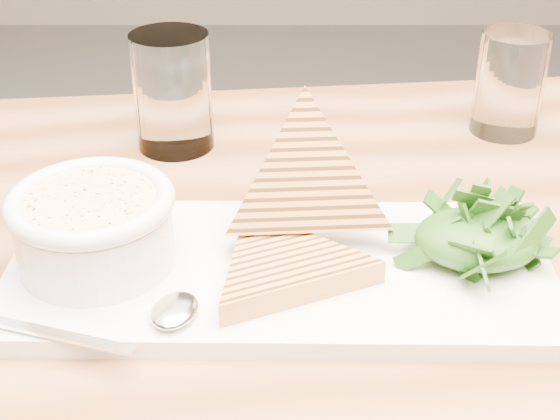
{
  "coord_description": "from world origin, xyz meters",
  "views": [
    {
      "loc": [
        -0.16,
        -0.39,
        1.07
      ],
      "look_at": [
        -0.16,
        0.11,
        0.77
      ],
      "focal_mm": 50.0,
      "sensor_mm": 36.0,
      "label": 1
    }
  ],
  "objects_px": {
    "glass_near": "(173,92)",
    "glass_far": "(510,84)",
    "table_top": "(306,295)",
    "platter": "(280,271)",
    "soup_bowl": "(95,236)"
  },
  "relations": [
    {
      "from": "soup_bowl",
      "to": "glass_near",
      "type": "distance_m",
      "value": 0.23
    },
    {
      "from": "glass_far",
      "to": "table_top",
      "type": "bearing_deg",
      "value": -129.54
    },
    {
      "from": "table_top",
      "to": "soup_bowl",
      "type": "bearing_deg",
      "value": -178.64
    },
    {
      "from": "table_top",
      "to": "glass_far",
      "type": "xyz_separation_m",
      "value": [
        0.22,
        0.26,
        0.07
      ]
    },
    {
      "from": "glass_near",
      "to": "glass_far",
      "type": "bearing_deg",
      "value": 5.89
    },
    {
      "from": "glass_near",
      "to": "soup_bowl",
      "type": "bearing_deg",
      "value": -97.95
    },
    {
      "from": "platter",
      "to": "soup_bowl",
      "type": "bearing_deg",
      "value": 178.99
    },
    {
      "from": "table_top",
      "to": "glass_near",
      "type": "bearing_deg",
      "value": 119.18
    },
    {
      "from": "glass_near",
      "to": "platter",
      "type": "bearing_deg",
      "value": -65.55
    },
    {
      "from": "platter",
      "to": "glass_near",
      "type": "height_order",
      "value": "glass_near"
    },
    {
      "from": "table_top",
      "to": "glass_near",
      "type": "xyz_separation_m",
      "value": [
        -0.13,
        0.23,
        0.08
      ]
    },
    {
      "from": "platter",
      "to": "soup_bowl",
      "type": "relative_size",
      "value": 3.52
    },
    {
      "from": "platter",
      "to": "glass_near",
      "type": "relative_size",
      "value": 3.51
    },
    {
      "from": "table_top",
      "to": "platter",
      "type": "bearing_deg",
      "value": -163.27
    },
    {
      "from": "platter",
      "to": "soup_bowl",
      "type": "xyz_separation_m",
      "value": [
        -0.14,
        0.0,
        0.03
      ]
    }
  ]
}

